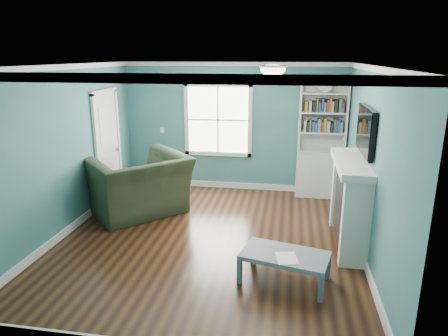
# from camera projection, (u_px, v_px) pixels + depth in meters

# --- Properties ---
(floor) EXTENTS (5.00, 5.00, 0.00)m
(floor) POSITION_uv_depth(u_px,v_px,m) (208.00, 239.00, 6.15)
(floor) COLOR black
(floor) RESTS_ON ground
(room_walls) EXTENTS (5.00, 5.00, 5.00)m
(room_walls) POSITION_uv_depth(u_px,v_px,m) (207.00, 138.00, 5.72)
(room_walls) COLOR #326A6F
(room_walls) RESTS_ON ground
(trim) EXTENTS (4.50, 5.00, 2.60)m
(trim) POSITION_uv_depth(u_px,v_px,m) (207.00, 162.00, 5.81)
(trim) COLOR white
(trim) RESTS_ON ground
(window) EXTENTS (1.40, 0.06, 1.50)m
(window) POSITION_uv_depth(u_px,v_px,m) (218.00, 120.00, 8.16)
(window) COLOR white
(window) RESTS_ON room_walls
(bookshelf) EXTENTS (0.90, 0.35, 2.31)m
(bookshelf) POSITION_uv_depth(u_px,v_px,m) (320.00, 151.00, 7.79)
(bookshelf) COLOR silver
(bookshelf) RESTS_ON ground
(fireplace) EXTENTS (0.44, 1.58, 1.30)m
(fireplace) POSITION_uv_depth(u_px,v_px,m) (350.00, 204.00, 5.83)
(fireplace) COLOR black
(fireplace) RESTS_ON ground
(tv) EXTENTS (0.06, 1.10, 0.65)m
(tv) POSITION_uv_depth(u_px,v_px,m) (366.00, 131.00, 5.51)
(tv) COLOR black
(tv) RESTS_ON fireplace
(door) EXTENTS (0.12, 0.98, 2.17)m
(door) POSITION_uv_depth(u_px,v_px,m) (108.00, 146.00, 7.54)
(door) COLOR silver
(door) RESTS_ON ground
(ceiling_fixture) EXTENTS (0.38, 0.38, 0.15)m
(ceiling_fixture) POSITION_uv_depth(u_px,v_px,m) (273.00, 69.00, 5.40)
(ceiling_fixture) COLOR white
(ceiling_fixture) RESTS_ON room_walls
(light_switch) EXTENTS (0.08, 0.01, 0.12)m
(light_switch) POSITION_uv_depth(u_px,v_px,m) (162.00, 130.00, 8.42)
(light_switch) COLOR white
(light_switch) RESTS_ON room_walls
(recliner) EXTENTS (1.87, 1.88, 1.40)m
(recliner) POSITION_uv_depth(u_px,v_px,m) (137.00, 175.00, 7.01)
(recliner) COLOR #242D1C
(recliner) RESTS_ON ground
(coffee_table) EXTENTS (1.16, 0.80, 0.38)m
(coffee_table) POSITION_uv_depth(u_px,v_px,m) (285.00, 257.00, 4.92)
(coffee_table) COLOR #555C66
(coffee_table) RESTS_ON ground
(paper_sheet) EXTENTS (0.30, 0.36, 0.00)m
(paper_sheet) POSITION_uv_depth(u_px,v_px,m) (287.00, 258.00, 4.79)
(paper_sheet) COLOR white
(paper_sheet) RESTS_ON coffee_table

